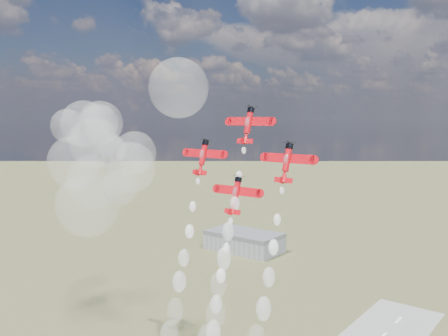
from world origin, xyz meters
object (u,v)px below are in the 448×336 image
plane_left (203,156)px  plane_slot (236,194)px  plane_right (287,162)px  plane_lead (248,124)px  hangar (244,241)px

plane_left → plane_slot: plane_left is taller
plane_right → plane_slot: (-13.32, -2.71, -8.92)m
plane_lead → plane_left: 16.26m
plane_left → plane_right: size_ratio=1.00×
plane_slot → plane_right: bearing=11.5°
plane_right → plane_lead: bearing=168.5°
hangar → plane_right: 215.18m
hangar → plane_left: (98.18, -159.31, 73.09)m
plane_lead → plane_left: bearing=-168.5°
plane_lead → plane_right: plane_lead is taller
hangar → plane_lead: bearing=-54.5°
plane_lead → plane_slot: size_ratio=1.00×
plane_lead → plane_left: size_ratio=1.00×
plane_right → plane_slot: 16.26m
hangar → plane_slot: (111.50, -162.02, 64.16)m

